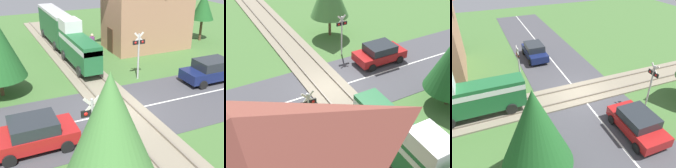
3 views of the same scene
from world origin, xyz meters
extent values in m
plane|color=#426B33|center=(0.00, 0.00, 0.00)|extent=(60.00, 60.00, 0.00)
cube|color=#424247|center=(0.00, 0.00, 0.01)|extent=(48.00, 6.40, 0.02)
cube|color=silver|center=(0.00, 0.00, 0.02)|extent=(48.00, 0.12, 0.00)
cube|color=gray|center=(0.00, 0.00, 0.06)|extent=(2.80, 48.00, 0.12)
cube|color=slate|center=(-0.72, 0.00, 0.18)|extent=(0.10, 48.00, 0.12)
cube|color=slate|center=(0.72, 0.00, 0.18)|extent=(0.10, 48.00, 0.12)
cube|color=#1E6033|center=(0.00, 7.21, 1.57)|extent=(1.35, 5.99, 1.90)
cube|color=silver|center=(0.00, 7.21, 2.09)|extent=(1.37, 5.99, 0.36)
cylinder|color=black|center=(-0.72, 5.30, 0.62)|extent=(0.14, 0.76, 0.76)
cylinder|color=black|center=(0.72, 5.30, 0.62)|extent=(0.14, 0.76, 0.76)
cube|color=#A81919|center=(-5.09, -1.44, 0.61)|extent=(3.87, 1.89, 0.62)
cube|color=#23282D|center=(-5.09, -1.44, 1.20)|extent=(2.13, 1.74, 0.56)
cylinder|color=black|center=(-3.83, -0.50, 0.30)|extent=(0.60, 0.18, 0.60)
cylinder|color=black|center=(-3.83, -2.38, 0.30)|extent=(0.60, 0.18, 0.60)
cylinder|color=black|center=(-6.34, -0.50, 0.30)|extent=(0.60, 0.18, 0.60)
cylinder|color=black|center=(-6.34, -2.38, 0.30)|extent=(0.60, 0.18, 0.60)
cube|color=#141E4C|center=(7.49, 1.44, 0.63)|extent=(4.12, 1.77, 0.66)
cube|color=#23282D|center=(7.49, 1.44, 1.26)|extent=(2.26, 1.63, 0.61)
cylinder|color=black|center=(6.15, 0.56, 0.30)|extent=(0.60, 0.18, 0.60)
cylinder|color=black|center=(6.15, 2.32, 0.30)|extent=(0.60, 0.18, 0.60)
cylinder|color=black|center=(8.83, 0.56, 0.30)|extent=(0.60, 0.18, 0.60)
cylinder|color=black|center=(8.83, 2.32, 0.30)|extent=(0.60, 0.18, 0.60)
cylinder|color=#B7B7B7|center=(-3.12, -3.85, 1.61)|extent=(0.12, 0.12, 3.23)
cube|color=black|center=(-3.12, -3.85, 2.65)|extent=(0.90, 0.08, 0.28)
sphere|color=red|center=(-3.39, -3.85, 2.65)|extent=(0.18, 0.18, 0.18)
sphere|color=red|center=(-2.85, -3.85, 2.65)|extent=(0.18, 0.18, 0.18)
cube|color=silver|center=(-3.12, -3.85, 2.98)|extent=(0.72, 0.04, 0.72)
cube|color=silver|center=(-3.12, -3.85, 2.98)|extent=(0.72, 0.04, 0.72)
cylinder|color=#B7B7B7|center=(3.12, 3.85, 1.61)|extent=(0.12, 0.12, 3.23)
cube|color=black|center=(3.12, 3.85, 2.65)|extent=(0.90, 0.08, 0.28)
sphere|color=red|center=(3.39, 3.85, 2.65)|extent=(0.18, 0.18, 0.18)
sphere|color=red|center=(2.85, 3.85, 2.65)|extent=(0.18, 0.18, 0.18)
cube|color=silver|center=(3.12, 3.85, 2.98)|extent=(0.72, 0.04, 0.72)
cube|color=silver|center=(3.12, 3.85, 2.98)|extent=(0.72, 0.04, 0.72)
cone|color=#1E5623|center=(-5.84, 4.95, 3.24)|extent=(3.34, 3.34, 4.01)
camera|label=1|loc=(-6.73, -13.83, 8.57)|focal=50.00mm
camera|label=2|loc=(7.71, 15.37, 12.26)|focal=50.00mm
camera|label=3|loc=(-12.52, 6.36, 9.77)|focal=35.00mm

